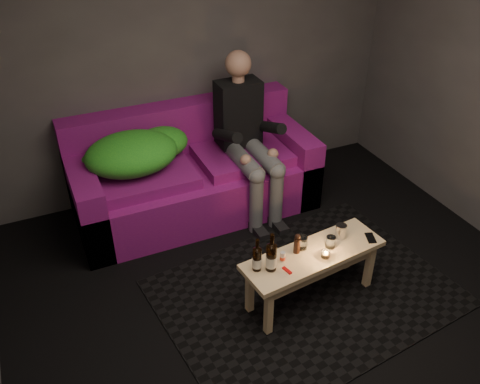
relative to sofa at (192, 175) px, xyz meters
The scene contains 17 objects.
floor 1.86m from the sofa, 83.74° to the right, with size 4.50×4.50×0.00m, color black.
room 1.89m from the sofa, 81.60° to the right, with size 4.50×4.50×4.50m.
rug 1.55m from the sofa, 75.60° to the right, with size 2.15×1.57×0.01m, color black.
sofa is the anchor object (origin of this frame).
green_blanket 0.61m from the sofa, behind, with size 0.95×0.65×0.33m.
person 0.65m from the sofa, 20.58° to the right, with size 0.39×0.90×1.45m.
coffee_table 1.57m from the sofa, 76.05° to the right, with size 1.11×0.46×0.44m.
beer_bottle_a 1.52m from the sofa, 92.63° to the right, with size 0.06×0.06×0.26m.
beer_bottle_b 1.56m from the sofa, 89.31° to the right, with size 0.08×0.08×0.30m.
salt_shaker 1.52m from the sofa, 85.03° to the right, with size 0.04×0.04×0.08m, color silver.
pepper_mill 1.50m from the sofa, 79.67° to the right, with size 0.04×0.04×0.12m, color black.
tumbler_back 1.48m from the sofa, 77.27° to the right, with size 0.08×0.08×0.10m, color white.
tealight 1.66m from the sofa, 74.95° to the right, with size 0.06×0.06×0.05m.
tumbler_front 1.61m from the sofa, 71.06° to the right, with size 0.07×0.07×0.09m, color white.
steel_cup 1.59m from the sofa, 65.83° to the right, with size 0.08×0.08×0.11m, color #B4B8BB.
smartphone 1.77m from the sofa, 61.38° to the right, with size 0.06×0.12×0.01m, color black.
red_lighter 1.62m from the sofa, 86.12° to the right, with size 0.02×0.08×0.01m, color red.
Camera 1 is at (-1.45, -2.02, 2.79)m, focal length 38.00 mm.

